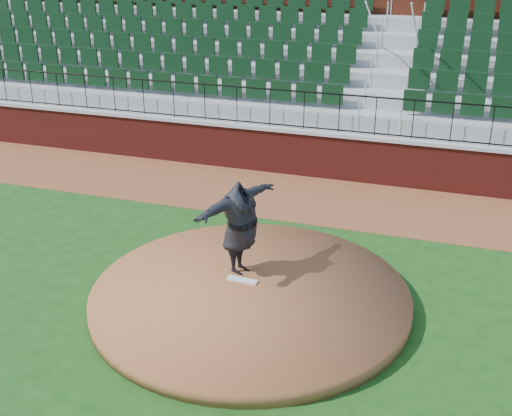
# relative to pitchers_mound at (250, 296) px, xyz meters

# --- Properties ---
(ground) EXTENTS (90.00, 90.00, 0.00)m
(ground) POSITION_rel_pitchers_mound_xyz_m (-0.32, -0.21, -0.12)
(ground) COLOR #154012
(ground) RESTS_ON ground
(warning_track) EXTENTS (34.00, 3.20, 0.01)m
(warning_track) POSITION_rel_pitchers_mound_xyz_m (-0.32, 5.19, -0.12)
(warning_track) COLOR brown
(warning_track) RESTS_ON ground
(field_wall) EXTENTS (34.00, 0.35, 1.20)m
(field_wall) POSITION_rel_pitchers_mound_xyz_m (-0.32, 6.79, 0.47)
(field_wall) COLOR maroon
(field_wall) RESTS_ON ground
(wall_cap) EXTENTS (34.00, 0.45, 0.10)m
(wall_cap) POSITION_rel_pitchers_mound_xyz_m (-0.32, 6.79, 1.12)
(wall_cap) COLOR #B7B7B7
(wall_cap) RESTS_ON field_wall
(wall_railing) EXTENTS (34.00, 0.05, 1.00)m
(wall_railing) POSITION_rel_pitchers_mound_xyz_m (-0.32, 6.79, 1.67)
(wall_railing) COLOR black
(wall_railing) RESTS_ON wall_cap
(seating_stands) EXTENTS (34.00, 5.10, 4.60)m
(seating_stands) POSITION_rel_pitchers_mound_xyz_m (-0.32, 9.52, 2.18)
(seating_stands) COLOR gray
(seating_stands) RESTS_ON ground
(concourse_wall) EXTENTS (34.00, 0.50, 5.50)m
(concourse_wall) POSITION_rel_pitchers_mound_xyz_m (-0.32, 12.32, 2.62)
(concourse_wall) COLOR maroon
(concourse_wall) RESTS_ON ground
(pitchers_mound) EXTENTS (5.77, 5.77, 0.25)m
(pitchers_mound) POSITION_rel_pitchers_mound_xyz_m (0.00, 0.00, 0.00)
(pitchers_mound) COLOR brown
(pitchers_mound) RESTS_ON ground
(pitching_rubber) EXTENTS (0.59, 0.18, 0.04)m
(pitching_rubber) POSITION_rel_pitchers_mound_xyz_m (-0.25, 0.28, 0.14)
(pitching_rubber) COLOR white
(pitching_rubber) RESTS_ON pitchers_mound
(pitcher) EXTENTS (1.31, 2.32, 1.83)m
(pitcher) POSITION_rel_pitchers_mound_xyz_m (-0.41, 0.62, 1.04)
(pitcher) COLOR black
(pitcher) RESTS_ON pitchers_mound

